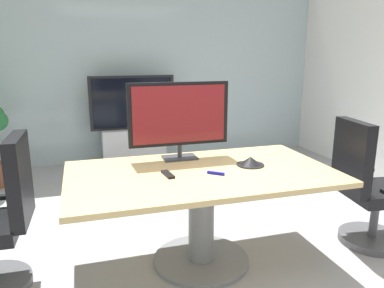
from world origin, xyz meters
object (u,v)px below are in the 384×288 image
object	(u,v)px
conference_table	(201,195)
remote_control	(168,174)
office_chair_right	(367,194)
tv_monitor	(179,116)
conference_phone	(250,161)
wall_display_unit	(134,136)

from	to	relation	value
conference_table	remote_control	size ratio (longest dim) A/B	11.67
conference_table	office_chair_right	size ratio (longest dim) A/B	1.82
tv_monitor	conference_phone	xyz separation A→B (m)	(0.49, -0.36, -0.33)
remote_control	office_chair_right	bearing A→B (deg)	-10.00
conference_phone	remote_control	distance (m)	0.68
office_chair_right	conference_phone	xyz separation A→B (m)	(-1.03, 0.15, 0.33)
remote_control	wall_display_unit	bearing A→B (deg)	80.37
tv_monitor	conference_phone	world-z (taller)	tv_monitor
tv_monitor	remote_control	world-z (taller)	tv_monitor
conference_table	remote_control	world-z (taller)	remote_control
tv_monitor	conference_table	bearing A→B (deg)	-79.63
office_chair_right	remote_control	size ratio (longest dim) A/B	6.41
conference_phone	office_chair_right	bearing A→B (deg)	-8.39
office_chair_right	wall_display_unit	size ratio (longest dim) A/B	0.83
tv_monitor	conference_phone	bearing A→B (deg)	-36.20
conference_table	remote_control	distance (m)	0.34
wall_display_unit	conference_phone	xyz separation A→B (m)	(0.55, -2.75, 0.35)
wall_display_unit	conference_phone	size ratio (longest dim) A/B	5.95
office_chair_right	tv_monitor	distance (m)	1.73
office_chair_right	remote_control	distance (m)	1.74
office_chair_right	conference_table	bearing A→B (deg)	92.92
tv_monitor	conference_phone	size ratio (longest dim) A/B	3.82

